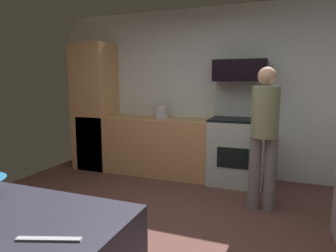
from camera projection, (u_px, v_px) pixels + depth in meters
ground_plane at (150, 245)px, 2.65m from camera, size 5.20×4.80×0.02m
wall_back at (209, 93)px, 4.63m from camera, size 5.20×0.12×2.60m
lower_cabinet_run at (149, 145)px, 4.73m from camera, size 2.40×0.60×0.90m
cabinet_column at (95, 107)px, 4.99m from camera, size 0.60×0.60×2.10m
oven_range at (237, 148)px, 4.23m from camera, size 0.76×0.65×1.48m
microwave at (240, 71)px, 4.15m from camera, size 0.74×0.38×0.30m
person_cook at (264, 131)px, 3.28m from camera, size 0.31×0.30×1.63m
knife_chef at (49, 239)px, 1.03m from camera, size 0.23×0.10×0.01m
stock_pot at (161, 112)px, 4.58m from camera, size 0.22×0.22×0.19m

